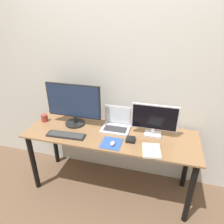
{
  "coord_description": "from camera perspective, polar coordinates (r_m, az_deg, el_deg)",
  "views": [
    {
      "loc": [
        0.49,
        -1.44,
        1.92
      ],
      "look_at": [
        0.01,
        0.33,
        1.01
      ],
      "focal_mm": 32.0,
      "sensor_mm": 36.0,
      "label": 1
    }
  ],
  "objects": [
    {
      "name": "mouse",
      "position": [
        1.96,
        0.16,
        -8.97
      ],
      "size": [
        0.04,
        0.07,
        0.03
      ],
      "color": "silver",
      "rests_on": "mousepad"
    },
    {
      "name": "ground_plane",
      "position": [
        2.46,
        -2.51,
        -25.16
      ],
      "size": [
        12.0,
        12.0,
        0.0
      ],
      "primitive_type": "plane",
      "color": "brown"
    },
    {
      "name": "mug",
      "position": [
        2.5,
        -18.72,
        -1.6
      ],
      "size": [
        0.08,
        0.08,
        0.09
      ],
      "color": "#99382D",
      "rests_on": "desk"
    },
    {
      "name": "mousepad",
      "position": [
        2.0,
        -0.15,
        -8.9
      ],
      "size": [
        0.2,
        0.21,
        0.0
      ],
      "color": "#2D519E",
      "rests_on": "desk"
    },
    {
      "name": "book",
      "position": [
        1.92,
        11.19,
        -10.79
      ],
      "size": [
        0.19,
        0.24,
        0.02
      ],
      "color": "silver",
      "rests_on": "desk"
    },
    {
      "name": "power_brick",
      "position": [
        2.03,
        5.33,
        -7.85
      ],
      "size": [
        0.09,
        0.09,
        0.04
      ],
      "color": "black",
      "rests_on": "desk"
    },
    {
      "name": "monitor_right",
      "position": [
        2.08,
        12.0,
        -2.06
      ],
      "size": [
        0.47,
        0.12,
        0.35
      ],
      "color": "silver",
      "rests_on": "desk"
    },
    {
      "name": "laptop",
      "position": [
        2.23,
        1.35,
        -3.17
      ],
      "size": [
        0.31,
        0.23,
        0.24
      ],
      "color": "silver",
      "rests_on": "desk"
    },
    {
      "name": "desk",
      "position": [
        2.23,
        -0.49,
        -9.12
      ],
      "size": [
        1.84,
        0.6,
        0.76
      ],
      "color": "olive",
      "rests_on": "ground_plane"
    },
    {
      "name": "wall_back",
      "position": [
        2.27,
        1.96,
        9.18
      ],
      "size": [
        7.0,
        0.05,
        2.5
      ],
      "color": "silver",
      "rests_on": "ground_plane"
    },
    {
      "name": "monitor_left",
      "position": [
        2.25,
        -10.94,
        2.25
      ],
      "size": [
        0.63,
        0.23,
        0.48
      ],
      "color": "black",
      "rests_on": "desk"
    },
    {
      "name": "keyboard",
      "position": [
        2.16,
        -13.03,
        -6.46
      ],
      "size": [
        0.41,
        0.13,
        0.02
      ],
      "color": "black",
      "rests_on": "desk"
    }
  ]
}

